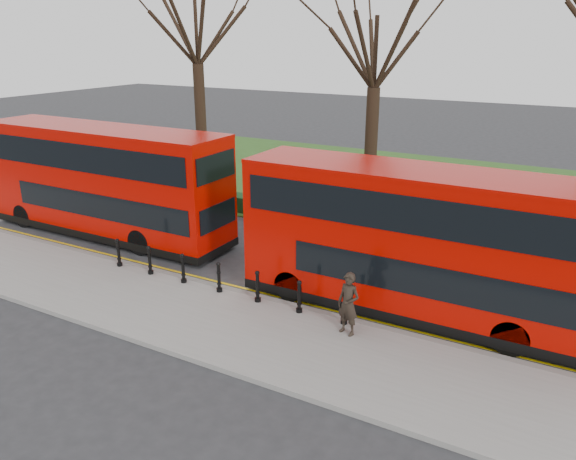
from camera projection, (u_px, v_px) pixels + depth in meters
The scene contains 13 objects.
ground at pixel (214, 274), 20.24m from camera, with size 120.00×120.00×0.00m, color #28282B.
pavement at pixel (157, 305), 17.74m from camera, with size 60.00×4.00×0.15m, color gray.
kerb at pixel (197, 282), 19.39m from camera, with size 60.00×0.25×0.16m, color slate.
grass_verge at pixel (367, 182), 32.60m from camera, with size 60.00×18.00×0.06m, color #2F511B.
hedge at pixel (302, 213), 25.72m from camera, with size 60.00×0.90×0.80m, color black.
yellow_line_outer at pixel (202, 281), 19.66m from camera, with size 60.00×0.10×0.01m, color yellow.
yellow_line_inner at pixel (206, 279), 19.83m from camera, with size 60.00×0.10×0.01m, color yellow.
tree_left at pixel (196, 21), 29.23m from camera, with size 7.76×7.76×12.12m.
tree_mid at pixel (376, 44), 25.01m from camera, with size 6.82×6.82×10.66m.
bollard_row at pixel (219, 278), 18.35m from camera, with size 9.09×0.15×1.00m.
bus_lead at pixel (105, 182), 23.49m from camera, with size 11.55×2.65×4.59m.
bus_rear at pixel (426, 245), 16.63m from camera, with size 11.31×2.60×4.50m.
pedestrian at pixel (348, 304), 15.64m from camera, with size 0.67×0.44×1.85m, color black.
Camera 1 is at (11.36, -14.94, 8.20)m, focal length 35.00 mm.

